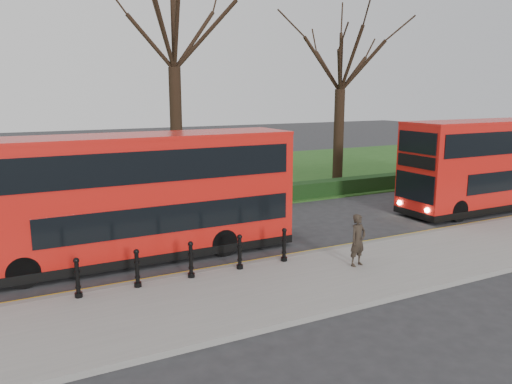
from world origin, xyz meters
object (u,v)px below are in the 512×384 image
bus_rear (498,164)px  pedestrian (358,240)px  bollard_row (191,260)px  bus_lead (139,197)px

bus_rear → pedestrian: 11.62m
bollard_row → bus_lead: 3.13m
pedestrian → bus_rear: bearing=7.6°
bollard_row → pedestrian: pedestrian is taller
bollard_row → bus_rear: (15.75, 2.32, 1.39)m
bus_lead → bus_rear: size_ratio=0.98×
bus_rear → pedestrian: (-10.97, -3.68, -1.10)m
bollard_row → bus_lead: size_ratio=0.62×
bollard_row → pedestrian: size_ratio=3.93×
bus_lead → bus_rear: bus_rear is taller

